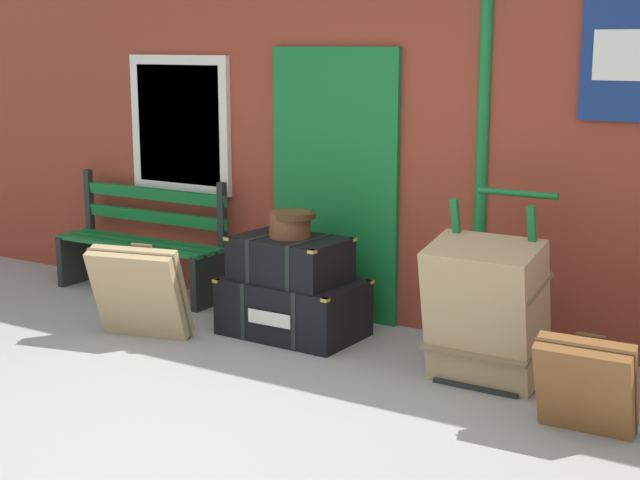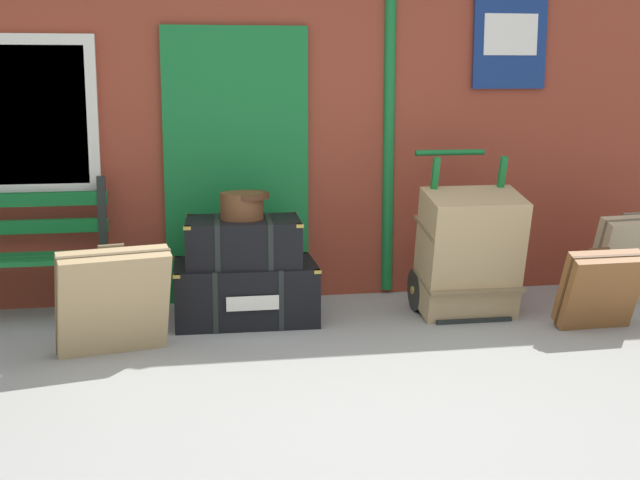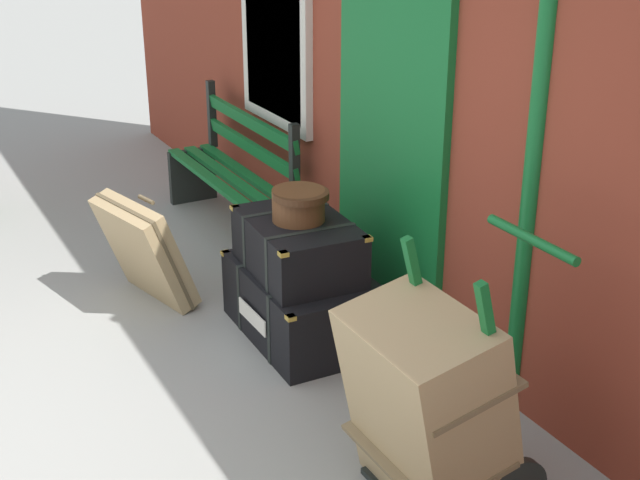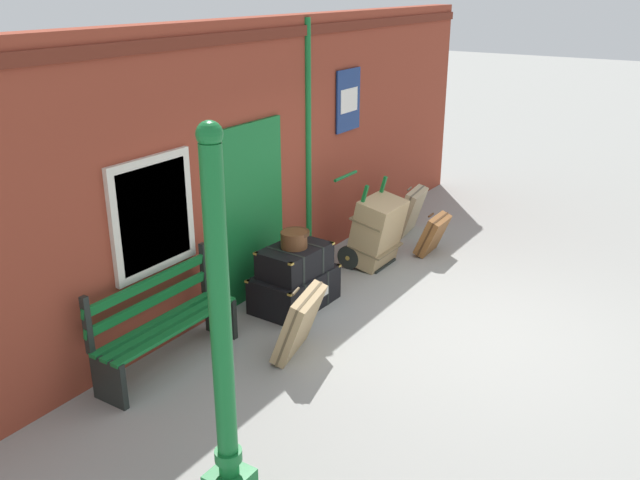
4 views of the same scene
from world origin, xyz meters
name	(u,v)px [view 2 (image 2 of 4)]	position (x,y,z in m)	size (l,w,h in m)	color
ground_plane	(368,409)	(0.00, 0.00, 0.00)	(60.00, 60.00, 0.00)	gray
brick_facade	(291,93)	(-0.02, 2.60, 1.60)	(10.40, 0.35, 3.20)	brown
steamer_trunk_base	(245,292)	(-0.47, 1.84, 0.21)	(1.03, 0.68, 0.43)	black
steamer_trunk_middle	(243,241)	(-0.48, 1.82, 0.58)	(0.84, 0.60, 0.33)	black
round_hatbox	(243,204)	(-0.48, 1.82, 0.85)	(0.35, 0.32, 0.19)	brown
porters_trolley	(460,276)	(1.13, 1.80, 0.27)	(0.71, 0.67, 1.18)	black
large_brown_trunk	(469,253)	(1.13, 1.62, 0.48)	(0.70, 0.61, 0.95)	tan
suitcase_olive	(631,259)	(2.49, 1.78, 0.35)	(0.66, 0.44, 0.71)	tan
suitcase_slate	(113,302)	(-1.36, 1.16, 0.35)	(0.75, 0.53, 0.71)	tan
suitcase_caramel	(599,290)	(1.90, 1.15, 0.29)	(0.54, 0.37, 0.57)	brown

